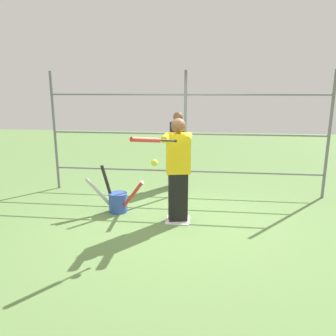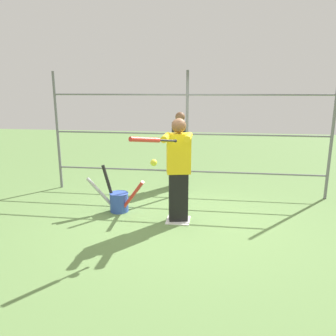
# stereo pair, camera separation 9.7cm
# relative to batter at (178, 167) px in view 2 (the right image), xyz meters

# --- Properties ---
(ground_plane) EXTENTS (24.00, 24.00, 0.00)m
(ground_plane) POSITION_rel_batter_xyz_m (0.00, -0.02, -0.95)
(ground_plane) COLOR #608447
(home_plate) EXTENTS (0.40, 0.40, 0.02)m
(home_plate) POSITION_rel_batter_xyz_m (0.00, -0.02, -0.94)
(home_plate) COLOR white
(home_plate) RESTS_ON ground
(fence_backstop) EXTENTS (5.83, 0.06, 2.59)m
(fence_backstop) POSITION_rel_batter_xyz_m (0.00, -1.62, 0.34)
(fence_backstop) COLOR slate
(fence_backstop) RESTS_ON ground
(batter) EXTENTS (0.44, 0.66, 1.76)m
(batter) POSITION_rel_batter_xyz_m (0.00, 0.00, 0.00)
(batter) COLOR black
(batter) RESTS_ON ground
(baseball_bat_swinging) EXTENTS (0.55, 0.77, 0.18)m
(baseball_bat_swinging) POSITION_rel_batter_xyz_m (0.31, 0.90, 0.59)
(baseball_bat_swinging) COLOR black
(softball_in_flight) EXTENTS (0.10, 0.10, 0.10)m
(softball_in_flight) POSITION_rel_batter_xyz_m (0.26, 0.85, 0.26)
(softball_in_flight) COLOR yellow
(bat_bucket) EXTENTS (1.11, 0.54, 0.88)m
(bat_bucket) POSITION_rel_batter_xyz_m (1.14, -0.30, -0.73)
(bat_bucket) COLOR #3351B2
(bat_bucket) RESTS_ON ground
(bystander_behind_fence) EXTENTS (0.35, 0.22, 1.72)m
(bystander_behind_fence) POSITION_rel_batter_xyz_m (0.20, -2.13, -0.06)
(bystander_behind_fence) COLOR #3F3F47
(bystander_behind_fence) RESTS_ON ground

